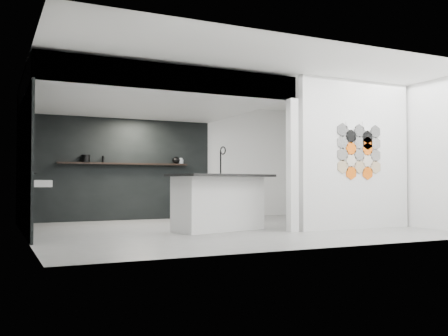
% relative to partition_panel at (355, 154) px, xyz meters
% --- Properties ---
extents(floor, '(7.00, 6.00, 0.01)m').
position_rel_partition_panel_xyz_m(floor, '(-2.23, 1.00, -1.40)').
color(floor, slate).
extents(partition_panel, '(2.45, 0.15, 2.80)m').
position_rel_partition_panel_xyz_m(partition_panel, '(0.00, 0.00, 0.00)').
color(partition_panel, silver).
rests_on(partition_panel, floor).
extents(bay_clad_back, '(4.40, 0.04, 2.35)m').
position_rel_partition_panel_xyz_m(bay_clad_back, '(-3.52, 3.97, -0.22)').
color(bay_clad_back, black).
rests_on(bay_clad_back, floor).
extents(bay_clad_left, '(0.04, 4.00, 2.35)m').
position_rel_partition_panel_xyz_m(bay_clad_left, '(-5.70, 2.00, -0.22)').
color(bay_clad_left, black).
rests_on(bay_clad_left, floor).
extents(bulkhead, '(4.40, 4.00, 0.40)m').
position_rel_partition_panel_xyz_m(bulkhead, '(-3.52, 2.00, 1.15)').
color(bulkhead, silver).
rests_on(bulkhead, corner_column).
extents(corner_column, '(0.16, 0.16, 2.35)m').
position_rel_partition_panel_xyz_m(corner_column, '(-1.41, 0.00, -0.22)').
color(corner_column, silver).
rests_on(corner_column, floor).
extents(fascia_beam, '(4.40, 0.16, 0.40)m').
position_rel_partition_panel_xyz_m(fascia_beam, '(-3.52, 0.08, 1.15)').
color(fascia_beam, silver).
rests_on(fascia_beam, corner_column).
extents(wall_basin, '(0.40, 0.60, 0.12)m').
position_rel_partition_panel_xyz_m(wall_basin, '(-5.46, 1.80, -0.55)').
color(wall_basin, silver).
rests_on(wall_basin, bay_clad_left).
extents(display_shelf, '(3.00, 0.15, 0.04)m').
position_rel_partition_panel_xyz_m(display_shelf, '(-3.43, 3.87, -0.10)').
color(display_shelf, black).
rests_on(display_shelf, bay_clad_back).
extents(kitchen_island, '(2.08, 1.33, 1.55)m').
position_rel_partition_panel_xyz_m(kitchen_island, '(-2.48, 0.75, -0.88)').
color(kitchen_island, silver).
rests_on(kitchen_island, floor).
extents(stockpot, '(0.20, 0.20, 0.16)m').
position_rel_partition_panel_xyz_m(stockpot, '(-4.31, 3.87, 0.00)').
color(stockpot, black).
rests_on(stockpot, display_shelf).
extents(kettle, '(0.25, 0.25, 0.16)m').
position_rel_partition_panel_xyz_m(kettle, '(-2.19, 3.87, 0.00)').
color(kettle, black).
rests_on(kettle, display_shelf).
extents(glass_bowl, '(0.15, 0.15, 0.10)m').
position_rel_partition_panel_xyz_m(glass_bowl, '(-2.08, 3.87, -0.03)').
color(glass_bowl, gray).
rests_on(glass_bowl, display_shelf).
extents(glass_vase, '(0.12, 0.12, 0.14)m').
position_rel_partition_panel_xyz_m(glass_vase, '(-2.08, 3.87, -0.01)').
color(glass_vase, gray).
rests_on(glass_vase, display_shelf).
extents(bottle_dark, '(0.07, 0.07, 0.15)m').
position_rel_partition_panel_xyz_m(bottle_dark, '(-3.93, 3.87, -0.01)').
color(bottle_dark, black).
rests_on(bottle_dark, display_shelf).
extents(utensil_cup, '(0.09, 0.09, 0.10)m').
position_rel_partition_panel_xyz_m(utensil_cup, '(-4.38, 3.87, -0.03)').
color(utensil_cup, black).
rests_on(utensil_cup, display_shelf).
extents(hex_tile_cluster, '(1.04, 0.02, 1.16)m').
position_rel_partition_panel_xyz_m(hex_tile_cluster, '(0.03, -0.09, 0.10)').
color(hex_tile_cluster, tan).
rests_on(hex_tile_cluster, partition_panel).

